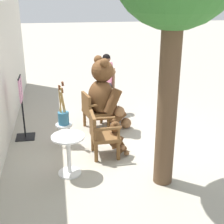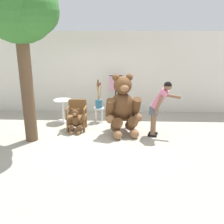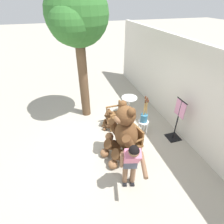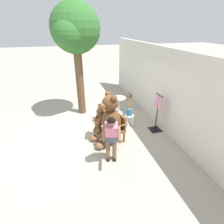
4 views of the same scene
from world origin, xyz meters
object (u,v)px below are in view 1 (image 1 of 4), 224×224
Objects in this scene: white_stool at (64,129)px; round_side_table at (69,151)px; wooden_chair_right at (94,110)px; clothing_display_stand at (22,106)px; teddy_bear_small at (116,138)px; teddy_bear_large at (105,94)px; person_visitor at (106,79)px; brush_bucket at (63,115)px; wooden_chair_left at (102,133)px.

round_side_table is at bearing -178.17° from white_stool.
wooden_chair_right is 1.00m from white_stool.
clothing_display_stand is at bearing 58.68° from white_stool.
wooden_chair_right reaches higher than teddy_bear_small.
teddy_bear_small is (-1.33, -0.01, -0.47)m from teddy_bear_large.
round_side_table is (-0.56, 0.93, 0.10)m from teddy_bear_small.
person_visitor is (0.96, -0.18, 0.09)m from teddy_bear_large.
teddy_bear_small is at bearing -121.06° from clothing_display_stand.
round_side_table is at bearing 158.83° from person_visitor.
teddy_bear_small is 2.36m from person_visitor.
brush_bucket is at bearing 127.87° from teddy_bear_large.
white_stool is at bearing 146.28° from person_visitor.
round_side_table is (-2.84, 1.10, -0.46)m from person_visitor.
teddy_bear_large reaches higher than person_visitor.
teddy_bear_large reaches higher than wooden_chair_right.
clothing_display_stand is at bearing 54.49° from wooden_chair_left.
person_visitor is (2.28, -0.17, 0.56)m from teddy_bear_small.
wooden_chair_right is 1.02m from brush_bucket.
wooden_chair_right is 1.19× the size of round_side_table.
brush_bucket is at bearing 146.24° from person_visitor.
teddy_bear_large reaches higher than brush_bucket.
wooden_chair_right is 1.33m from teddy_bear_small.
white_stool is (0.58, 0.97, 0.01)m from teddy_bear_small.
clothing_display_stand is at bearing 27.87° from round_side_table.
wooden_chair_left is at bearing -130.05° from white_stool.
teddy_bear_large is at bearing -26.08° from round_side_table.
white_stool is 1.04m from clothing_display_stand.
brush_bucket is (-0.75, 0.96, -0.16)m from teddy_bear_large.
wooden_chair_left is 0.86m from round_side_table.
teddy_bear_large is (0.03, -0.27, 0.35)m from wooden_chair_right.
wooden_chair_left is 0.96× the size of brush_bucket.
person_visitor reaches higher than clothing_display_stand.
wooden_chair_right reaches higher than white_stool.
teddy_bear_small is (0.00, -0.28, -0.12)m from wooden_chair_left.
wooden_chair_left is at bearing -125.51° from clothing_display_stand.
teddy_bear_large is (1.33, -0.27, 0.35)m from wooden_chair_left.
round_side_table is (-1.14, -0.04, 0.09)m from white_stool.
wooden_chair_right is 0.57× the size of person_visitor.
teddy_bear_large is at bearing -52.13° from brush_bucket.
teddy_bear_large is 1.22× the size of clothing_display_stand.
wooden_chair_left reaches higher than white_stool.
person_visitor is at bearing -11.06° from wooden_chair_left.
wooden_chair_left is 1.40m from teddy_bear_large.
teddy_bear_large is at bearing 0.46° from teddy_bear_small.
clothing_display_stand is (-1.20, 1.97, -0.18)m from person_visitor.
teddy_bear_small is at bearing -120.75° from brush_bucket.
clothing_display_stand is (-0.24, 1.80, -0.10)m from teddy_bear_large.
wooden_chair_left is at bearing 90.25° from teddy_bear_small.
person_visitor is 2.12m from white_stool.
teddy_bear_small is at bearing -59.05° from round_side_table.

